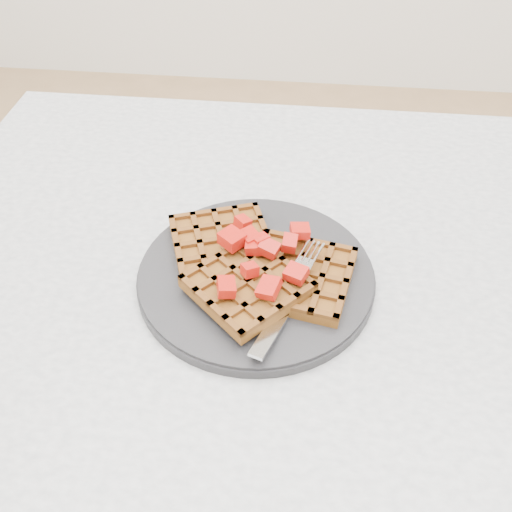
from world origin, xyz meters
name	(u,v)px	position (x,y,z in m)	size (l,w,h in m)	color
table	(362,334)	(0.00, 0.00, 0.64)	(1.20, 0.80, 0.75)	silver
plate	(256,276)	(-0.14, -0.03, 0.76)	(0.28, 0.28, 0.02)	black
waffles	(256,266)	(-0.14, -0.03, 0.78)	(0.24, 0.23, 0.03)	brown
strawberry_pile	(256,247)	(-0.14, -0.03, 0.80)	(0.15, 0.15, 0.02)	#9A0400
fork	(292,295)	(-0.10, -0.07, 0.77)	(0.02, 0.18, 0.02)	silver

